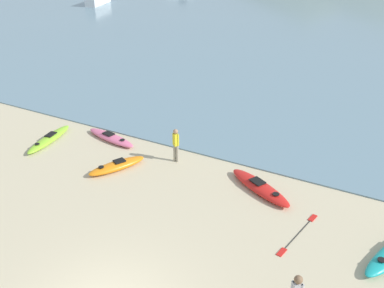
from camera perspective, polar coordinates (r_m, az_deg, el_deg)
bay_water at (r=52.32m, az=21.79°, el=14.61°), size 160.00×70.00×0.06m
kayak_on_sand_0 at (r=18.03m, az=8.62°, el=-5.45°), size 3.24×2.22×0.39m
kayak_on_sand_2 at (r=22.10m, az=-10.26°, el=0.81°), size 3.12×1.26×0.33m
kayak_on_sand_3 at (r=19.55m, az=-9.52°, el=-2.73°), size 1.75×2.65×0.40m
kayak_on_sand_4 at (r=22.67m, az=-17.69°, el=0.62°), size 1.10×3.27×0.35m
person_near_waterline at (r=19.57m, az=-2.07°, el=0.11°), size 0.32×0.27×1.57m
loose_paddle at (r=16.13m, az=13.31°, el=-11.07°), size 0.65×2.77×0.03m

